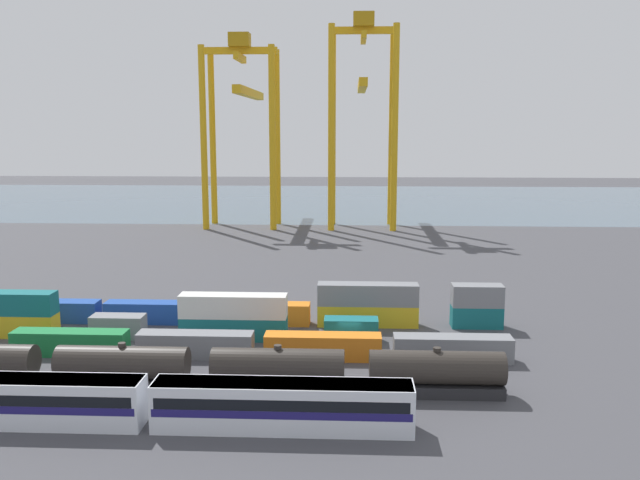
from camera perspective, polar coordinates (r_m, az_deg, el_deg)
ground_plane at (r=113.42m, az=2.59°, el=-2.43°), size 420.00×420.00×0.00m
harbour_water at (r=217.38m, az=2.63°, el=3.39°), size 400.00×110.00×0.01m
passenger_train at (r=56.21m, az=-14.53°, el=-13.27°), size 42.24×3.14×3.90m
freight_tank_row at (r=62.33m, az=-10.27°, el=-10.82°), size 54.70×2.98×4.44m
shipping_container_0 at (r=75.58m, az=-20.66°, el=-8.26°), size 12.10×2.44×2.60m
shipping_container_1 at (r=71.45m, az=-10.65°, el=-8.82°), size 12.10×2.44×2.60m
shipping_container_2 at (r=69.66m, az=0.25°, el=-9.14°), size 12.10×2.44×2.60m
shipping_container_3 at (r=70.42m, az=11.32°, el=-9.12°), size 12.10×2.44×2.60m
shipping_container_4 at (r=85.12m, az=-25.48°, el=-6.59°), size 12.10×2.44×2.60m
shipping_container_5 at (r=84.47m, az=-25.60°, el=-4.90°), size 12.10×2.44×2.60m
shipping_container_6 at (r=79.78m, az=-16.95°, el=-7.11°), size 6.04×2.44×2.60m
shipping_container_7 at (r=76.42m, az=-7.42°, el=-7.50°), size 12.10×2.44×2.60m
shipping_container_8 at (r=75.69m, az=-7.47°, el=-5.62°), size 12.10×2.44×2.60m
shipping_container_9 at (r=75.28m, az=2.69°, el=-7.70°), size 6.04×2.44×2.60m
shipping_container_10 at (r=89.06m, az=-22.14°, el=-5.67°), size 12.10×2.44×2.60m
shipping_container_11 at (r=84.47m, az=-14.02°, el=-6.04°), size 12.10×2.44×2.60m
shipping_container_12 at (r=81.73m, az=-5.14°, el=-6.32°), size 12.10×2.44×2.60m
shipping_container_13 at (r=81.03m, az=4.11°, el=-6.45°), size 12.10×2.44×2.60m
shipping_container_14 at (r=80.35m, az=4.14°, el=-4.66°), size 12.10×2.44×2.60m
shipping_container_15 at (r=82.43m, az=13.29°, el=-6.41°), size 6.04×2.44×2.60m
shipping_container_16 at (r=81.76m, az=13.36°, el=-4.66°), size 6.04×2.44×2.60m
gantry_crane_west at (r=163.99m, az=-6.61°, el=10.96°), size 17.57×40.02×45.35m
gantry_crane_central at (r=160.81m, az=3.69°, el=11.67°), size 16.00×33.89×49.71m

